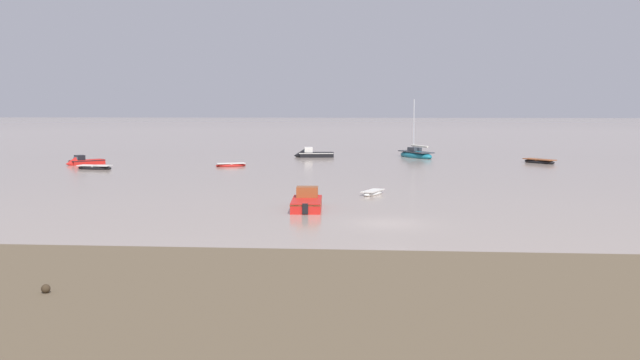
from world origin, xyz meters
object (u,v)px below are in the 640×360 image
object	(u,v)px
rowboat_moored_2	(231,165)
motorboat_moored_3	(82,163)
rowboat_moored_0	(373,193)
motorboat_moored_2	(310,155)
motorboat_moored_0	(307,203)
rowboat_moored_4	(95,168)
sailboat_moored_0	(416,155)
rowboat_moored_1	(539,162)

from	to	relation	value
rowboat_moored_2	motorboat_moored_3	bearing A→B (deg)	154.98
rowboat_moored_0	motorboat_moored_3	xyz separation A→B (m)	(-33.97, 25.31, 0.13)
rowboat_moored_0	rowboat_moored_2	xyz separation A→B (m)	(-16.15, 24.38, 0.02)
motorboat_moored_3	motorboat_moored_2	bearing A→B (deg)	164.06
rowboat_moored_0	motorboat_moored_3	world-z (taller)	motorboat_moored_3
motorboat_moored_0	rowboat_moored_0	world-z (taller)	motorboat_moored_0
rowboat_moored_2	rowboat_moored_4	bearing A→B (deg)	176.25
rowboat_moored_0	motorboat_moored_2	xyz separation A→B (m)	(-8.55, 39.84, 0.18)
sailboat_moored_0	rowboat_moored_0	size ratio (longest dim) A/B	2.66
rowboat_moored_0	rowboat_moored_4	size ratio (longest dim) A/B	0.76
motorboat_moored_0	sailboat_moored_0	xyz separation A→B (m)	(9.90, 47.97, 0.04)
motorboat_moored_0	rowboat_moored_0	xyz separation A→B (m)	(4.36, 7.39, -0.19)
motorboat_moored_3	sailboat_moored_0	bearing A→B (deg)	155.44
motorboat_moored_2	rowboat_moored_2	size ratio (longest dim) A/B	1.50
sailboat_moored_0	rowboat_moored_4	world-z (taller)	sailboat_moored_0
motorboat_moored_0	sailboat_moored_0	bearing A→B (deg)	-15.02
rowboat_moored_1	rowboat_moored_2	distance (m)	36.74
rowboat_moored_1	motorboat_moored_2	bearing A→B (deg)	36.98
motorboat_moored_0	rowboat_moored_2	world-z (taller)	motorboat_moored_0
rowboat_moored_2	rowboat_moored_0	bearing A→B (deg)	-78.51
rowboat_moored_2	rowboat_moored_4	distance (m)	14.70
motorboat_moored_2	rowboat_moored_4	world-z (taller)	motorboat_moored_2
sailboat_moored_0	rowboat_moored_0	distance (m)	40.95
motorboat_moored_2	rowboat_moored_2	distance (m)	17.22
motorboat_moored_2	rowboat_moored_2	xyz separation A→B (m)	(-7.59, -15.45, -0.15)
motorboat_moored_2	rowboat_moored_4	bearing A→B (deg)	36.19
sailboat_moored_0	rowboat_moored_4	distance (m)	41.28
sailboat_moored_0	motorboat_moored_3	size ratio (longest dim) A/B	1.91
sailboat_moored_0	motorboat_moored_0	bearing A→B (deg)	140.72
motorboat_moored_0	rowboat_moored_1	size ratio (longest dim) A/B	1.28
sailboat_moored_0	motorboat_moored_2	world-z (taller)	sailboat_moored_0
rowboat_moored_1	rowboat_moored_4	xyz separation A→B (m)	(-49.89, -12.28, -0.02)
sailboat_moored_0	rowboat_moored_0	xyz separation A→B (m)	(-5.54, -40.58, -0.23)
rowboat_moored_4	sailboat_moored_0	bearing A→B (deg)	37.42
motorboat_moored_0	rowboat_moored_4	xyz separation A→B (m)	(-25.75, 27.16, -0.14)
motorboat_moored_2	motorboat_moored_3	xyz separation A→B (m)	(-25.41, -14.52, -0.05)
motorboat_moored_0	motorboat_moored_2	size ratio (longest dim) A/B	1.02
rowboat_moored_4	rowboat_moored_0	bearing A→B (deg)	-26.14
rowboat_moored_1	sailboat_moored_0	bearing A→B (deg)	21.44
rowboat_moored_0	motorboat_moored_3	bearing A→B (deg)	75.49
motorboat_moored_2	rowboat_moored_1	distance (m)	29.38
rowboat_moored_2	rowboat_moored_4	size ratio (longest dim) A/B	0.90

